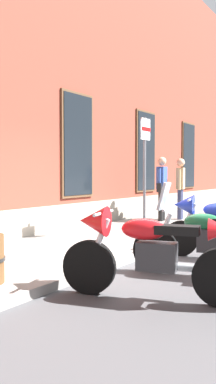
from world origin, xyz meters
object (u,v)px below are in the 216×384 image
pedestrian_blue_top (162,185)px  parking_sign (145,159)px  pedestrian_tan_coat (180,185)px  motorcycle_red_sport (145,249)px

pedestrian_blue_top → parking_sign: parking_sign is taller
pedestrian_blue_top → pedestrian_tan_coat: size_ratio=1.02×
pedestrian_blue_top → pedestrian_tan_coat: pedestrian_blue_top is taller
pedestrian_blue_top → parking_sign: size_ratio=0.71×
motorcycle_red_sport → pedestrian_tan_coat: size_ratio=1.24×
pedestrian_tan_coat → parking_sign: (-3.25, -0.57, 0.62)m
pedestrian_blue_top → parking_sign: (-2.61, -0.84, 0.60)m
pedestrian_blue_top → pedestrian_tan_coat: bearing=-23.2°
motorcycle_red_sport → pedestrian_blue_top: (6.11, 2.68, 0.54)m
parking_sign → pedestrian_tan_coat: bearing=9.9°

